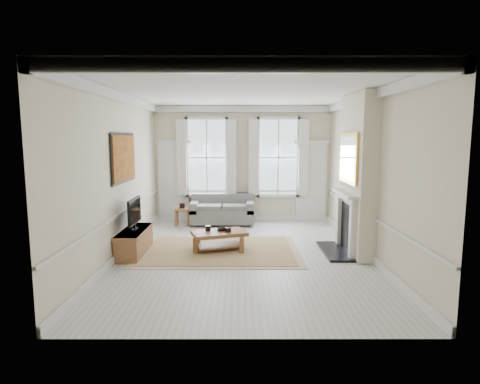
{
  "coord_description": "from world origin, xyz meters",
  "views": [
    {
      "loc": [
        -0.08,
        -8.28,
        2.48
      ],
      "look_at": [
        -0.08,
        0.76,
        1.25
      ],
      "focal_mm": 30.0,
      "sensor_mm": 36.0,
      "label": 1
    }
  ],
  "objects_px": {
    "sofa": "(222,212)",
    "tv_stand": "(135,242)",
    "side_table": "(182,212)",
    "coffee_table": "(219,235)"
  },
  "relations": [
    {
      "from": "sofa",
      "to": "tv_stand",
      "type": "xyz_separation_m",
      "value": [
        -1.76,
        -3.02,
        -0.09
      ]
    },
    {
      "from": "coffee_table",
      "to": "tv_stand",
      "type": "xyz_separation_m",
      "value": [
        -1.81,
        -0.24,
        -0.09
      ]
    },
    {
      "from": "sofa",
      "to": "coffee_table",
      "type": "height_order",
      "value": "sofa"
    },
    {
      "from": "sofa",
      "to": "tv_stand",
      "type": "distance_m",
      "value": 3.5
    },
    {
      "from": "side_table",
      "to": "coffee_table",
      "type": "bearing_deg",
      "value": -65.37
    },
    {
      "from": "side_table",
      "to": "sofa",
      "type": "bearing_deg",
      "value": 11.36
    },
    {
      "from": "side_table",
      "to": "coffee_table",
      "type": "distance_m",
      "value": 2.81
    },
    {
      "from": "sofa",
      "to": "tv_stand",
      "type": "relative_size",
      "value": 1.22
    },
    {
      "from": "sofa",
      "to": "coffee_table",
      "type": "relative_size",
      "value": 1.37
    },
    {
      "from": "coffee_table",
      "to": "tv_stand",
      "type": "relative_size",
      "value": 0.89
    }
  ]
}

